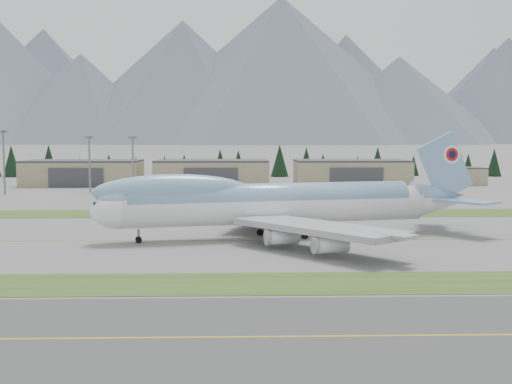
{
  "coord_description": "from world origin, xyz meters",
  "views": [
    {
      "loc": [
        -3.7,
        -125.62,
        20.2
      ],
      "look_at": [
        0.26,
        18.83,
        8.0
      ],
      "focal_mm": 45.0,
      "sensor_mm": 36.0,
      "label": 1
    }
  ],
  "objects_px": {
    "service_vehicle_b": "(295,193)",
    "hangar_center": "(212,173)",
    "hangar_right": "(351,172)",
    "service_vehicle_c": "(396,187)",
    "hangar_left": "(83,173)",
    "service_vehicle_a": "(164,191)",
    "boeing_747_freighter": "(273,203)"
  },
  "relations": [
    {
      "from": "service_vehicle_a",
      "to": "hangar_right",
      "type": "bearing_deg",
      "value": 24.08
    },
    {
      "from": "boeing_747_freighter",
      "to": "hangar_left",
      "type": "relative_size",
      "value": 1.72
    },
    {
      "from": "hangar_right",
      "to": "service_vehicle_a",
      "type": "bearing_deg",
      "value": -157.71
    },
    {
      "from": "hangar_center",
      "to": "service_vehicle_b",
      "type": "relative_size",
      "value": 12.66
    },
    {
      "from": "service_vehicle_a",
      "to": "service_vehicle_c",
      "type": "height_order",
      "value": "service_vehicle_a"
    },
    {
      "from": "hangar_right",
      "to": "service_vehicle_b",
      "type": "xyz_separation_m",
      "value": [
        -27.96,
        -40.59,
        -5.39
      ]
    },
    {
      "from": "boeing_747_freighter",
      "to": "hangar_right",
      "type": "relative_size",
      "value": 1.72
    },
    {
      "from": "hangar_left",
      "to": "service_vehicle_c",
      "type": "height_order",
      "value": "hangar_left"
    },
    {
      "from": "hangar_center",
      "to": "service_vehicle_c",
      "type": "xyz_separation_m",
      "value": [
        76.89,
        -10.96,
        -5.39
      ]
    },
    {
      "from": "hangar_left",
      "to": "hangar_right",
      "type": "xyz_separation_m",
      "value": [
        115.0,
        0.0,
        0.0
      ]
    },
    {
      "from": "hangar_left",
      "to": "service_vehicle_a",
      "type": "distance_m",
      "value": 49.72
    },
    {
      "from": "boeing_747_freighter",
      "to": "service_vehicle_b",
      "type": "distance_m",
      "value": 107.15
    },
    {
      "from": "hangar_center",
      "to": "service_vehicle_b",
      "type": "xyz_separation_m",
      "value": [
        32.04,
        -40.59,
        -5.39
      ]
    },
    {
      "from": "service_vehicle_a",
      "to": "hangar_center",
      "type": "bearing_deg",
      "value": 63.55
    },
    {
      "from": "hangar_center",
      "to": "service_vehicle_c",
      "type": "relative_size",
      "value": 12.43
    },
    {
      "from": "boeing_747_freighter",
      "to": "service_vehicle_a",
      "type": "bearing_deg",
      "value": 94.58
    },
    {
      "from": "hangar_right",
      "to": "service_vehicle_c",
      "type": "relative_size",
      "value": 12.43
    },
    {
      "from": "hangar_left",
      "to": "service_vehicle_b",
      "type": "relative_size",
      "value": 12.66
    },
    {
      "from": "boeing_747_freighter",
      "to": "hangar_right",
      "type": "xyz_separation_m",
      "value": [
        41.72,
        146.61,
        -1.75
      ]
    },
    {
      "from": "service_vehicle_b",
      "to": "service_vehicle_c",
      "type": "distance_m",
      "value": 53.75
    },
    {
      "from": "service_vehicle_a",
      "to": "service_vehicle_b",
      "type": "relative_size",
      "value": 1.02
    },
    {
      "from": "boeing_747_freighter",
      "to": "service_vehicle_a",
      "type": "xyz_separation_m",
      "value": [
        -35.22,
        115.07,
        -7.14
      ]
    },
    {
      "from": "hangar_right",
      "to": "service_vehicle_b",
      "type": "bearing_deg",
      "value": -124.56
    },
    {
      "from": "hangar_center",
      "to": "service_vehicle_b",
      "type": "bearing_deg",
      "value": -51.71
    },
    {
      "from": "service_vehicle_b",
      "to": "hangar_center",
      "type": "bearing_deg",
      "value": 50.05
    },
    {
      "from": "hangar_center",
      "to": "hangar_left",
      "type": "bearing_deg",
      "value": 180.0
    },
    {
      "from": "hangar_center",
      "to": "hangar_right",
      "type": "relative_size",
      "value": 1.0
    },
    {
      "from": "hangar_left",
      "to": "service_vehicle_b",
      "type": "height_order",
      "value": "hangar_left"
    },
    {
      "from": "hangar_left",
      "to": "boeing_747_freighter",
      "type": "bearing_deg",
      "value": -63.44
    },
    {
      "from": "boeing_747_freighter",
      "to": "hangar_left",
      "type": "distance_m",
      "value": 163.91
    },
    {
      "from": "hangar_right",
      "to": "service_vehicle_c",
      "type": "bearing_deg",
      "value": -32.97
    },
    {
      "from": "hangar_right",
      "to": "service_vehicle_c",
      "type": "xyz_separation_m",
      "value": [
        16.89,
        -10.96,
        -5.39
      ]
    }
  ]
}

